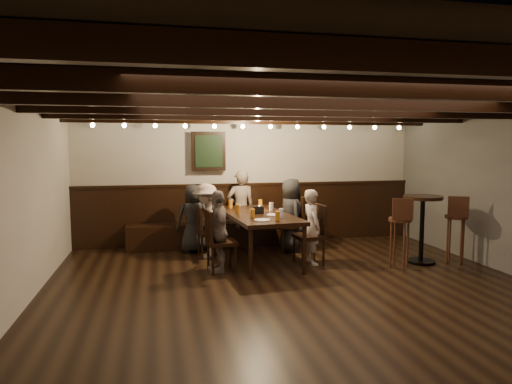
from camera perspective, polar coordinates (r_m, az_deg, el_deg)
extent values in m
plane|color=black|center=(5.64, 6.51, -13.51)|extent=(7.00, 7.00, 0.00)
plane|color=black|center=(5.34, 6.82, 11.53)|extent=(7.00, 7.00, 0.00)
plane|color=beige|center=(8.73, -0.76, 1.53)|extent=(6.50, 0.00, 6.50)
plane|color=beige|center=(5.30, -28.83, -2.13)|extent=(0.00, 7.00, 7.00)
cube|color=black|center=(8.77, -0.71, -2.73)|extent=(6.50, 0.08, 1.10)
cube|color=black|center=(8.45, -5.70, -5.33)|extent=(3.00, 0.45, 0.45)
cube|color=black|center=(8.48, -5.96, 5.08)|extent=(0.62, 0.12, 0.72)
cube|color=black|center=(8.42, -5.91, 5.08)|extent=(0.50, 0.02, 0.58)
cube|color=black|center=(2.77, 27.30, 14.24)|extent=(6.50, 0.10, 0.16)
cube|color=black|center=(3.74, 15.70, 12.37)|extent=(6.50, 0.10, 0.16)
cube|color=black|center=(4.79, 9.10, 11.06)|extent=(6.50, 0.10, 0.16)
cube|color=black|center=(5.89, 4.94, 10.16)|extent=(6.50, 0.10, 0.16)
cube|color=black|center=(7.00, 2.11, 9.51)|extent=(6.50, 0.10, 0.16)
cube|color=black|center=(8.13, 0.07, 9.03)|extent=(6.50, 0.10, 0.16)
sphere|color=#FFE099|center=(7.99, -19.76, 7.87)|extent=(0.07, 0.07, 0.07)
sphere|color=#FFE099|center=(7.93, -9.76, 8.15)|extent=(0.07, 0.07, 0.07)
sphere|color=#FFE099|center=(8.10, 0.10, 8.19)|extent=(0.07, 0.07, 0.07)
sphere|color=#FFE099|center=(8.50, 9.28, 8.01)|extent=(0.07, 0.07, 0.07)
sphere|color=#FFE099|center=(9.09, 17.45, 7.67)|extent=(0.07, 0.07, 0.07)
cube|color=black|center=(7.34, 0.22, -2.90)|extent=(1.10, 2.14, 0.06)
cylinder|color=black|center=(6.39, -0.67, -7.79)|extent=(0.06, 0.06, 0.71)
cylinder|color=black|center=(8.24, -4.49, -4.68)|extent=(0.06, 0.06, 0.71)
cylinder|color=black|center=(6.66, 6.06, -7.27)|extent=(0.06, 0.06, 0.71)
cylinder|color=black|center=(8.44, 0.88, -4.40)|extent=(0.06, 0.06, 0.71)
cube|color=black|center=(7.66, -5.81, -5.14)|extent=(0.42, 0.42, 0.05)
cube|color=black|center=(7.59, -7.14, -3.45)|extent=(0.07, 0.39, 0.43)
cube|color=black|center=(6.80, -4.33, -6.31)|extent=(0.45, 0.45, 0.05)
cube|color=black|center=(6.71, -5.93, -4.27)|extent=(0.07, 0.42, 0.46)
cube|color=black|center=(8.04, 4.05, -4.19)|extent=(0.48, 0.48, 0.05)
cube|color=black|center=(8.07, 5.40, -2.21)|extent=(0.08, 0.45, 0.49)
cube|color=black|center=(7.22, 6.62, -5.52)|extent=(0.46, 0.46, 0.05)
cube|color=black|center=(7.25, 8.05, -3.40)|extent=(0.08, 0.43, 0.47)
imported|color=black|center=(8.03, -7.86, -3.25)|extent=(0.61, 0.43, 1.19)
imported|color=slate|center=(8.35, -1.92, -2.10)|extent=(0.54, 0.38, 1.41)
imported|color=maroon|center=(8.50, 4.22, -2.69)|extent=(0.62, 0.50, 1.20)
imported|color=#A6948C|center=(7.62, -6.20, -3.57)|extent=(0.53, 0.84, 1.24)
imported|color=gray|center=(6.75, -4.76, -4.91)|extent=(0.35, 0.73, 1.21)
imported|color=black|center=(8.02, 4.39, -2.89)|extent=(0.46, 0.66, 1.29)
imported|color=#B6A69A|center=(7.21, 7.00, -4.34)|extent=(0.32, 0.45, 1.18)
cylinder|color=#BF7219|center=(7.92, -3.22, -1.52)|extent=(0.07, 0.07, 0.14)
cylinder|color=#BF7219|center=(8.02, 0.55, -1.42)|extent=(0.07, 0.07, 0.14)
cylinder|color=#BF7219|center=(7.34, -2.25, -2.11)|extent=(0.07, 0.07, 0.14)
cylinder|color=silver|center=(7.61, 1.93, -1.82)|extent=(0.07, 0.07, 0.14)
cylinder|color=#BF7219|center=(6.84, -0.43, -2.71)|extent=(0.07, 0.07, 0.14)
cylinder|color=silver|center=(6.88, 3.17, -2.67)|extent=(0.07, 0.07, 0.14)
cylinder|color=#BF7219|center=(6.59, 2.69, -3.04)|extent=(0.07, 0.07, 0.14)
cylinder|color=white|center=(6.63, 0.77, -3.52)|extent=(0.24, 0.24, 0.01)
cylinder|color=white|center=(7.11, 2.32, -2.88)|extent=(0.24, 0.24, 0.01)
cube|color=black|center=(7.28, 0.33, -2.25)|extent=(0.15, 0.10, 0.12)
cylinder|color=beige|center=(7.65, 0.41, -2.11)|extent=(0.05, 0.05, 0.05)
cylinder|color=black|center=(7.81, 19.89, -8.15)|extent=(0.44, 0.44, 0.04)
cylinder|color=black|center=(7.71, 20.02, -4.51)|extent=(0.07, 0.07, 1.01)
cylinder|color=black|center=(7.63, 20.16, -0.65)|extent=(0.60, 0.60, 0.05)
cylinder|color=#341C10|center=(7.25, 17.57, -3.31)|extent=(0.34, 0.34, 0.05)
cube|color=#341C10|center=(7.06, 17.88, -2.06)|extent=(0.30, 0.12, 0.32)
cylinder|color=#341C10|center=(7.83, 23.77, -2.86)|extent=(0.34, 0.34, 0.05)
cube|color=#341C10|center=(7.65, 23.98, -1.70)|extent=(0.28, 0.17, 0.32)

